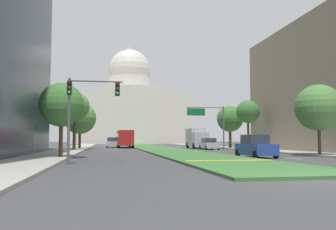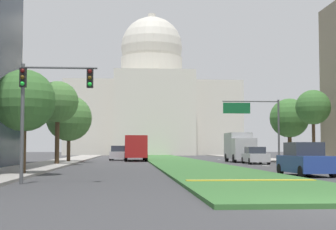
{
  "view_description": "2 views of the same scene",
  "coord_description": "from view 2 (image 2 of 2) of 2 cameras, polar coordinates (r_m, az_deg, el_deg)",
  "views": [
    {
      "loc": [
        -7.63,
        -11.89,
        1.51
      ],
      "look_at": [
        0.95,
        36.67,
        4.9
      ],
      "focal_mm": 37.42,
      "sensor_mm": 36.0,
      "label": 1
    },
    {
      "loc": [
        -5.28,
        -13.04,
        1.56
      ],
      "look_at": [
        -0.49,
        50.27,
        5.56
      ],
      "focal_mm": 55.77,
      "sensor_mm": 36.0,
      "label": 2
    }
  ],
  "objects": [
    {
      "name": "ground_plane",
      "position": [
        66.93,
        0.2,
        -4.94
      ],
      "size": [
        260.0,
        260.0,
        0.0
      ],
      "primitive_type": "plane",
      "color": "#3D3D3F"
    },
    {
      "name": "grass_median",
      "position": [
        61.58,
        0.6,
        -4.99
      ],
      "size": [
        6.26,
        96.59,
        0.14
      ],
      "primitive_type": "cube",
      "color": "#386B33",
      "rests_on": "ground_plane"
    },
    {
      "name": "median_curb_nose",
      "position": [
        22.98,
        9.03,
        -7.05
      ],
      "size": [
        5.63,
        0.5,
        0.04
      ],
      "primitive_type": "cube",
      "color": "gold",
      "rests_on": "grass_median"
    },
    {
      "name": "lane_dashes_right",
      "position": [
        47.35,
        10.44,
        -5.43
      ],
      "size": [
        0.16,
        44.98,
        0.01
      ],
      "color": "silver",
      "rests_on": "ground_plane"
    },
    {
      "name": "sidewalk_left",
      "position": [
        56.44,
        -11.57,
        -5.04
      ],
      "size": [
        4.0,
        96.59,
        0.15
      ],
      "primitive_type": "cube",
      "color": "#9E9991",
      "rests_on": "ground_plane"
    },
    {
      "name": "sidewalk_right",
      "position": [
        58.7,
        13.21,
        -4.96
      ],
      "size": [
        4.0,
        96.59,
        0.15
      ],
      "primitive_type": "cube",
      "color": "#9E9991",
      "rests_on": "ground_plane"
    },
    {
      "name": "capitol_building",
      "position": [
        120.04,
        -1.79,
        1.0
      ],
      "size": [
        37.9,
        28.65,
        32.89
      ],
      "color": "beige",
      "rests_on": "ground_plane"
    },
    {
      "name": "traffic_light_near_left",
      "position": [
        23.25,
        -13.56,
        2.02
      ],
      "size": [
        3.34,
        0.35,
        5.2
      ],
      "color": "#515456",
      "rests_on": "ground_plane"
    },
    {
      "name": "overhead_guide_sign",
      "position": [
        54.02,
        9.72,
        -0.26
      ],
      "size": [
        5.92,
        0.2,
        6.5
      ],
      "color": "#515456",
      "rests_on": "ground_plane"
    },
    {
      "name": "street_tree_left_near",
      "position": [
        30.3,
        -15.44,
        1.51
      ],
      "size": [
        3.49,
        3.49,
        5.95
      ],
      "color": "#4C3823",
      "rests_on": "ground_plane"
    },
    {
      "name": "street_tree_left_mid",
      "position": [
        47.6,
        -11.97,
        1.37
      ],
      "size": [
        3.72,
        3.72,
        7.52
      ],
      "color": "#4C3823",
      "rests_on": "ground_plane"
    },
    {
      "name": "street_tree_right_mid",
      "position": [
        50.08,
        15.58,
        0.79
      ],
      "size": [
        3.22,
        3.22,
        6.92
      ],
      "color": "#4C3823",
      "rests_on": "ground_plane"
    },
    {
      "name": "street_tree_left_far",
      "position": [
        55.91,
        -10.78,
        -0.35
      ],
      "size": [
        4.83,
        4.83,
        7.1
      ],
      "color": "#4C3823",
      "rests_on": "ground_plane"
    },
    {
      "name": "street_tree_right_far",
      "position": [
        56.93,
        13.13,
        -0.34
      ],
      "size": [
        4.16,
        4.16,
        6.81
      ],
      "color": "#4C3823",
      "rests_on": "ground_plane"
    },
    {
      "name": "sedan_lead_stopped",
      "position": [
        29.84,
        14.72,
        -4.82
      ],
      "size": [
        2.09,
        4.29,
        1.86
      ],
      "color": "navy",
      "rests_on": "ground_plane"
    },
    {
      "name": "sedan_midblock",
      "position": [
        51.13,
        9.52,
        -4.43
      ],
      "size": [
        2.12,
        4.53,
        1.65
      ],
      "color": "#BCBCC1",
      "rests_on": "ground_plane"
    },
    {
      "name": "sedan_distant",
      "position": [
        65.71,
        -5.43,
        -4.21
      ],
      "size": [
        2.18,
        4.45,
        1.81
      ],
      "color": "#BCBCC1",
      "rests_on": "ground_plane"
    },
    {
      "name": "box_truck_delivery",
      "position": [
        57.27,
        7.82,
        -3.45
      ],
      "size": [
        2.4,
        6.4,
        3.2
      ],
      "color": "#BCBCC1",
      "rests_on": "ground_plane"
    },
    {
      "name": "city_bus",
      "position": [
        63.07,
        -3.56,
        -3.4
      ],
      "size": [
        2.62,
        11.0,
        2.95
      ],
      "color": "#B21E1E",
      "rests_on": "ground_plane"
    }
  ]
}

